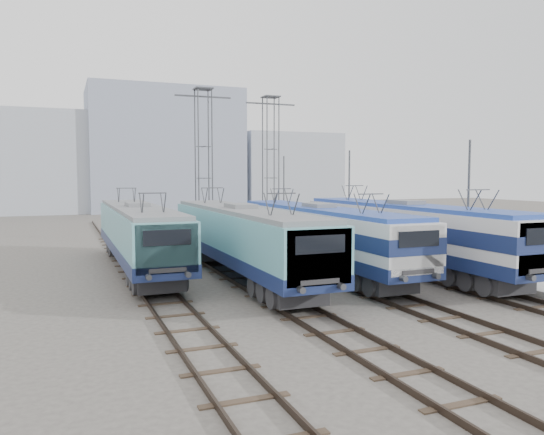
{
  "coord_description": "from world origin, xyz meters",
  "views": [
    {
      "loc": [
        -10.53,
        -19.23,
        5.19
      ],
      "look_at": [
        -0.12,
        7.0,
        2.96
      ],
      "focal_mm": 35.0,
      "sensor_mm": 36.0,
      "label": 1
    }
  ],
  "objects_px": {
    "mast_front": "(468,209)",
    "locomotive_far_right": "(407,229)",
    "mast_mid": "(349,199)",
    "catenary_tower_west": "(204,157)",
    "locomotive_center_left": "(242,236)",
    "mast_rear": "(284,194)",
    "catenary_tower_east": "(271,159)",
    "locomotive_center_right": "(320,232)",
    "locomotive_far_left": "(138,232)"
  },
  "relations": [
    {
      "from": "mast_front",
      "to": "locomotive_far_right",
      "type": "bearing_deg",
      "value": 125.91
    },
    {
      "from": "mast_mid",
      "to": "catenary_tower_west",
      "type": "bearing_deg",
      "value": 137.07
    },
    {
      "from": "locomotive_far_right",
      "to": "catenary_tower_west",
      "type": "distance_m",
      "value": 19.2
    },
    {
      "from": "locomotive_center_left",
      "to": "mast_rear",
      "type": "distance_m",
      "value": 23.07
    },
    {
      "from": "locomotive_far_right",
      "to": "mast_front",
      "type": "height_order",
      "value": "mast_front"
    },
    {
      "from": "catenary_tower_east",
      "to": "mast_front",
      "type": "height_order",
      "value": "catenary_tower_east"
    },
    {
      "from": "catenary_tower_east",
      "to": "mast_front",
      "type": "xyz_separation_m",
      "value": [
        2.1,
        -22.0,
        -3.14
      ]
    },
    {
      "from": "mast_front",
      "to": "catenary_tower_east",
      "type": "bearing_deg",
      "value": 95.45
    },
    {
      "from": "locomotive_far_right",
      "to": "mast_rear",
      "type": "xyz_separation_m",
      "value": [
        1.85,
        21.44,
        1.21
      ]
    },
    {
      "from": "locomotive_center_right",
      "to": "mast_mid",
      "type": "xyz_separation_m",
      "value": [
        6.35,
        7.99,
        1.3
      ]
    },
    {
      "from": "mast_front",
      "to": "locomotive_far_left",
      "type": "bearing_deg",
      "value": 152.82
    },
    {
      "from": "locomotive_far_right",
      "to": "catenary_tower_east",
      "type": "distance_m",
      "value": 19.93
    },
    {
      "from": "locomotive_far_left",
      "to": "mast_mid",
      "type": "bearing_deg",
      "value": 15.02
    },
    {
      "from": "locomotive_center_left",
      "to": "catenary_tower_east",
      "type": "height_order",
      "value": "catenary_tower_east"
    },
    {
      "from": "locomotive_far_right",
      "to": "mast_mid",
      "type": "distance_m",
      "value": 9.7
    },
    {
      "from": "locomotive_far_left",
      "to": "catenary_tower_east",
      "type": "xyz_separation_m",
      "value": [
        13.25,
        14.12,
        4.48
      ]
    },
    {
      "from": "locomotive_center_left",
      "to": "locomotive_far_right",
      "type": "relative_size",
      "value": 0.98
    },
    {
      "from": "mast_mid",
      "to": "locomotive_center_right",
      "type": "bearing_deg",
      "value": -128.46
    },
    {
      "from": "catenary_tower_west",
      "to": "catenary_tower_east",
      "type": "height_order",
      "value": "same"
    },
    {
      "from": "locomotive_center_right",
      "to": "catenary_tower_east",
      "type": "relative_size",
      "value": 1.43
    },
    {
      "from": "catenary_tower_west",
      "to": "locomotive_center_right",
      "type": "bearing_deg",
      "value": -81.99
    },
    {
      "from": "locomotive_center_left",
      "to": "locomotive_far_right",
      "type": "height_order",
      "value": "locomotive_far_right"
    },
    {
      "from": "locomotive_center_right",
      "to": "mast_front",
      "type": "bearing_deg",
      "value": -32.25
    },
    {
      "from": "locomotive_far_right",
      "to": "catenary_tower_east",
      "type": "bearing_deg",
      "value": 90.74
    },
    {
      "from": "locomotive_far_right",
      "to": "catenary_tower_west",
      "type": "xyz_separation_m",
      "value": [
        -6.75,
        17.44,
        4.35
      ]
    },
    {
      "from": "locomotive_far_left",
      "to": "catenary_tower_east",
      "type": "distance_m",
      "value": 19.87
    },
    {
      "from": "catenary_tower_east",
      "to": "mast_front",
      "type": "relative_size",
      "value": 1.71
    },
    {
      "from": "locomotive_far_left",
      "to": "locomotive_center_left",
      "type": "xyz_separation_m",
      "value": [
        4.5,
        -4.2,
        0.03
      ]
    },
    {
      "from": "catenary_tower_east",
      "to": "mast_mid",
      "type": "distance_m",
      "value": 10.69
    },
    {
      "from": "locomotive_center_left",
      "to": "locomotive_far_right",
      "type": "xyz_separation_m",
      "value": [
        9.0,
        -1.13,
        0.1
      ]
    },
    {
      "from": "catenary_tower_east",
      "to": "mast_mid",
      "type": "bearing_deg",
      "value": -78.14
    },
    {
      "from": "locomotive_far_right",
      "to": "mast_front",
      "type": "xyz_separation_m",
      "value": [
        1.85,
        -2.56,
        1.21
      ]
    },
    {
      "from": "locomotive_far_left",
      "to": "locomotive_center_right",
      "type": "bearing_deg",
      "value": -23.29
    },
    {
      "from": "locomotive_far_right",
      "to": "catenary_tower_east",
      "type": "height_order",
      "value": "catenary_tower_east"
    },
    {
      "from": "locomotive_center_right",
      "to": "catenary_tower_west",
      "type": "relative_size",
      "value": 1.43
    },
    {
      "from": "locomotive_center_left",
      "to": "mast_rear",
      "type": "height_order",
      "value": "mast_rear"
    },
    {
      "from": "locomotive_far_left",
      "to": "mast_front",
      "type": "distance_m",
      "value": 17.31
    },
    {
      "from": "locomotive_far_left",
      "to": "mast_front",
      "type": "xyz_separation_m",
      "value": [
        15.35,
        -7.88,
        1.34
      ]
    },
    {
      "from": "catenary_tower_east",
      "to": "locomotive_far_left",
      "type": "bearing_deg",
      "value": -133.18
    },
    {
      "from": "locomotive_center_right",
      "to": "catenary_tower_west",
      "type": "distance_m",
      "value": 16.75
    },
    {
      "from": "catenary_tower_west",
      "to": "catenary_tower_east",
      "type": "relative_size",
      "value": 1.0
    },
    {
      "from": "locomotive_center_left",
      "to": "mast_mid",
      "type": "distance_m",
      "value": 13.73
    },
    {
      "from": "locomotive_far_right",
      "to": "mast_front",
      "type": "bearing_deg",
      "value": -54.09
    },
    {
      "from": "locomotive_center_left",
      "to": "mast_front",
      "type": "xyz_separation_m",
      "value": [
        10.85,
        -3.68,
        1.31
      ]
    },
    {
      "from": "locomotive_center_right",
      "to": "mast_rear",
      "type": "xyz_separation_m",
      "value": [
        6.35,
        19.99,
        1.3
      ]
    },
    {
      "from": "locomotive_center_right",
      "to": "catenary_tower_west",
      "type": "xyz_separation_m",
      "value": [
        -2.25,
        15.99,
        4.44
      ]
    },
    {
      "from": "locomotive_far_left",
      "to": "catenary_tower_east",
      "type": "relative_size",
      "value": 1.44
    },
    {
      "from": "locomotive_far_left",
      "to": "catenary_tower_west",
      "type": "xyz_separation_m",
      "value": [
        6.75,
        12.12,
        4.48
      ]
    },
    {
      "from": "locomotive_center_left",
      "to": "mast_front",
      "type": "relative_size",
      "value": 2.51
    },
    {
      "from": "locomotive_far_left",
      "to": "catenary_tower_east",
      "type": "bearing_deg",
      "value": 46.82
    }
  ]
}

